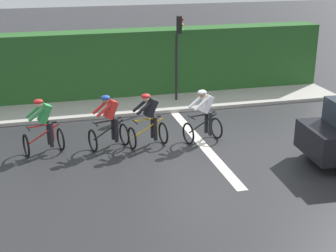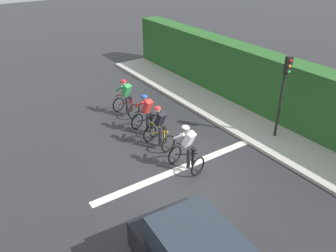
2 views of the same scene
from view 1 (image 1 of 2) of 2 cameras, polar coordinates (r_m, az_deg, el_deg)
The scene contains 10 objects.
ground_plane at distance 15.27m, azimuth 3.13°, elevation -1.77°, with size 80.00×80.00×0.00m, color #28282B.
sidewalk_kerb at distance 18.78m, azimuth -6.70°, elevation 2.50°, with size 2.80×18.08×0.12m, color #ADA89E.
stone_wall_low at distance 19.58m, azimuth -7.11°, elevation 3.79°, with size 0.44×18.08×0.50m, color tan.
hedge_wall at distance 19.60m, azimuth -7.37°, elevation 7.08°, with size 1.10×18.08×2.67m, color #265623.
road_marking_stop_line at distance 15.31m, azimuth 3.63°, elevation -1.70°, with size 7.00×0.30×0.01m, color silver.
cyclist_lead at distance 14.54m, azimuth -14.33°, elevation -0.16°, with size 0.92×1.21×1.66m.
cyclist_second at distance 14.55m, azimuth -6.87°, elevation 0.36°, with size 0.94×1.22×1.66m.
cyclist_mid at distance 14.61m, azimuth -2.25°, elevation 0.57°, with size 0.85×1.18×1.66m.
cyclist_fourth at distance 15.03m, azimuth 4.24°, elevation 1.09°, with size 0.90×1.20×1.66m.
traffic_light_near_crossing at distance 18.57m, azimuth 1.19°, elevation 9.32°, with size 0.26×0.30×3.34m.
Camera 1 is at (-13.49, 4.41, 5.62)m, focal length 52.13 mm.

